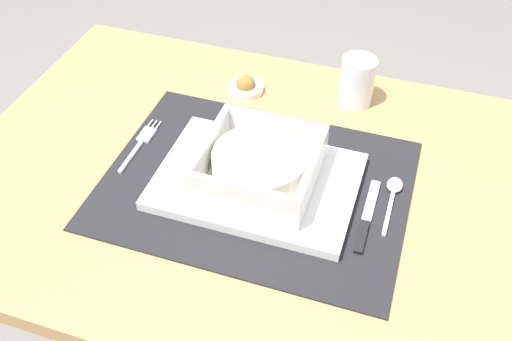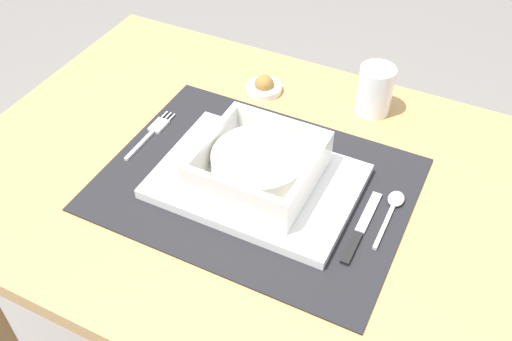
# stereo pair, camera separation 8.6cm
# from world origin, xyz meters

# --- Properties ---
(dining_table) EXTENTS (0.89, 0.66, 0.75)m
(dining_table) POSITION_xyz_m (0.00, 0.00, 0.62)
(dining_table) COLOR #B2844C
(dining_table) RESTS_ON ground
(placemat) EXTENTS (0.46, 0.35, 0.00)m
(placemat) POSITION_xyz_m (0.03, -0.02, 0.75)
(placemat) COLOR black
(placemat) RESTS_ON dining_table
(serving_plate) EXTENTS (0.30, 0.21, 0.02)m
(serving_plate) POSITION_xyz_m (0.03, -0.02, 0.76)
(serving_plate) COLOR white
(serving_plate) RESTS_ON placemat
(porridge_bowl) EXTENTS (0.17, 0.17, 0.06)m
(porridge_bowl) POSITION_xyz_m (0.04, -0.02, 0.79)
(porridge_bowl) COLOR white
(porridge_bowl) RESTS_ON serving_plate
(fork) EXTENTS (0.02, 0.13, 0.00)m
(fork) POSITION_xyz_m (-0.18, 0.01, 0.75)
(fork) COLOR silver
(fork) RESTS_ON placemat
(spoon) EXTENTS (0.02, 0.12, 0.01)m
(spoon) POSITION_xyz_m (0.23, 0.03, 0.75)
(spoon) COLOR silver
(spoon) RESTS_ON placemat
(butter_knife) EXTENTS (0.01, 0.14, 0.01)m
(butter_knife) POSITION_xyz_m (0.20, -0.04, 0.75)
(butter_knife) COLOR black
(butter_knife) RESTS_ON placemat
(drinking_glass) EXTENTS (0.06, 0.06, 0.09)m
(drinking_glass) POSITION_xyz_m (0.13, 0.24, 0.79)
(drinking_glass) COLOR white
(drinking_glass) RESTS_ON dining_table
(condiment_saucer) EXTENTS (0.06, 0.06, 0.04)m
(condiment_saucer) POSITION_xyz_m (-0.06, 0.21, 0.76)
(condiment_saucer) COLOR white
(condiment_saucer) RESTS_ON dining_table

